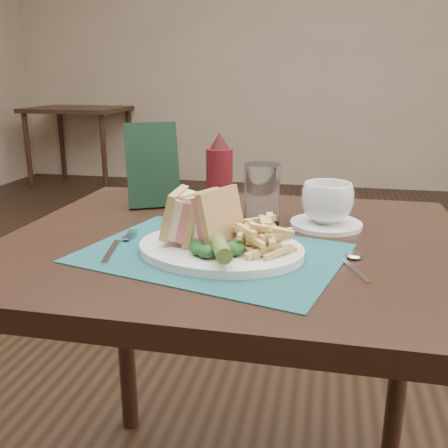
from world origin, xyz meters
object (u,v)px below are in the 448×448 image
at_px(coffee_cup, 327,203).
at_px(ketchup_bottle, 220,174).
at_px(plate, 221,249).
at_px(drinking_glass, 262,194).
at_px(placemat, 212,253).
at_px(check_presenter, 153,165).
at_px(sandwich_half_a, 174,215).
at_px(sandwich_half_b, 203,214).
at_px(table_bg_left, 81,146).
at_px(saucer, 326,224).
at_px(table_main, 234,399).

bearing_deg(coffee_cup, ketchup_bottle, 168.19).
height_order(plate, drinking_glass, drinking_glass).
relative_size(placemat, check_presenter, 2.18).
height_order(sandwich_half_a, sandwich_half_b, sandwich_half_b).
height_order(table_bg_left, saucer, saucer).
distance_m(plate, coffee_cup, 0.28).
xyz_separation_m(sandwich_half_b, check_presenter, (-0.20, 0.29, 0.03)).
distance_m(sandwich_half_b, saucer, 0.30).
bearing_deg(ketchup_bottle, check_presenter, 165.66).
height_order(sandwich_half_a, saucer, sandwich_half_a).
height_order(drinking_glass, ketchup_bottle, ketchup_bottle).
xyz_separation_m(table_main, saucer, (0.17, 0.11, 0.38)).
bearing_deg(placemat, saucer, 47.09).
relative_size(plate, check_presenter, 1.47).
height_order(drinking_glass, check_presenter, check_presenter).
distance_m(table_bg_left, coffee_cup, 4.33).
height_order(coffee_cup, ketchup_bottle, ketchup_bottle).
distance_m(table_bg_left, sandwich_half_b, 4.38).
bearing_deg(sandwich_half_b, coffee_cup, 67.56).
relative_size(sandwich_half_b, ketchup_bottle, 0.54).
bearing_deg(sandwich_half_b, sandwich_half_a, -148.03).
bearing_deg(table_bg_left, check_presenter, -59.74).
bearing_deg(table_bg_left, plate, -59.11).
distance_m(placemat, ketchup_bottle, 0.28).
height_order(table_bg_left, ketchup_bottle, ketchup_bottle).
xyz_separation_m(sandwich_half_a, ketchup_bottle, (0.03, 0.25, 0.03)).
relative_size(coffee_cup, check_presenter, 0.52).
relative_size(table_main, ketchup_bottle, 4.84).
relative_size(table_main, sandwich_half_a, 9.66).
xyz_separation_m(table_bg_left, check_presenter, (2.02, -3.46, 0.47)).
height_order(table_bg_left, sandwich_half_a, sandwich_half_a).
height_order(sandwich_half_b, ketchup_bottle, ketchup_bottle).
bearing_deg(ketchup_bottle, coffee_cup, -11.81).
xyz_separation_m(placemat, sandwich_half_a, (-0.07, 0.01, 0.06)).
bearing_deg(drinking_glass, table_main, -110.76).
bearing_deg(table_main, check_presenter, 139.74).
relative_size(sandwich_half_b, coffee_cup, 0.94).
height_order(sandwich_half_b, drinking_glass, drinking_glass).
bearing_deg(saucer, sandwich_half_b, -137.96).
relative_size(sandwich_half_a, drinking_glass, 0.72).
relative_size(table_bg_left, sandwich_half_b, 8.88).
distance_m(saucer, check_presenter, 0.44).
bearing_deg(plate, table_main, 94.48).
height_order(placemat, coffee_cup, coffee_cup).
distance_m(sandwich_half_a, coffee_cup, 0.34).
distance_m(coffee_cup, drinking_glass, 0.14).
relative_size(table_bg_left, check_presenter, 4.40).
bearing_deg(placemat, sandwich_half_b, 141.90).
bearing_deg(table_main, sandwich_half_b, -116.13).
relative_size(table_bg_left, coffee_cup, 8.39).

